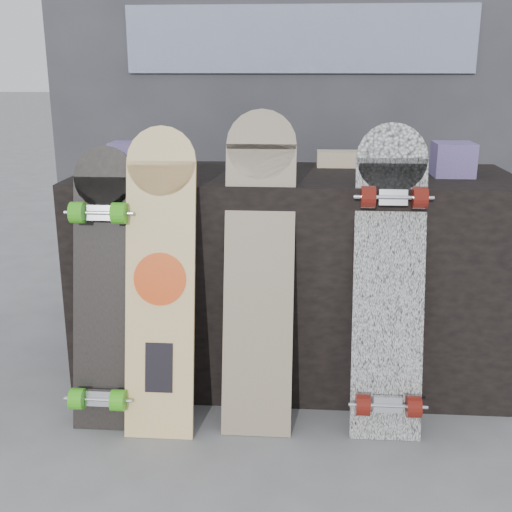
# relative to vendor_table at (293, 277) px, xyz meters

# --- Properties ---
(ground) EXTENTS (60.00, 60.00, 0.00)m
(ground) POSITION_rel_vendor_table_xyz_m (0.00, -0.50, -0.40)
(ground) COLOR slate
(ground) RESTS_ON ground
(vendor_table) EXTENTS (1.60, 0.60, 0.80)m
(vendor_table) POSITION_rel_vendor_table_xyz_m (0.00, 0.00, 0.00)
(vendor_table) COLOR black
(vendor_table) RESTS_ON ground
(booth) EXTENTS (2.40, 0.22, 2.20)m
(booth) POSITION_rel_vendor_table_xyz_m (0.00, 0.85, 0.70)
(booth) COLOR #35343A
(booth) RESTS_ON ground
(merch_box_purple) EXTENTS (0.18, 0.12, 0.10)m
(merch_box_purple) POSITION_rel_vendor_table_xyz_m (-0.62, 0.09, 0.45)
(merch_box_purple) COLOR #443368
(merch_box_purple) RESTS_ON vendor_table
(merch_box_small) EXTENTS (0.14, 0.14, 0.12)m
(merch_box_small) POSITION_rel_vendor_table_xyz_m (0.57, -0.01, 0.46)
(merch_box_small) COLOR #443368
(merch_box_small) RESTS_ON vendor_table
(merch_box_flat) EXTENTS (0.22, 0.10, 0.06)m
(merch_box_flat) POSITION_rel_vendor_table_xyz_m (0.19, 0.19, 0.43)
(merch_box_flat) COLOR #D1B78C
(merch_box_flat) RESTS_ON vendor_table
(longboard_geisha) EXTENTS (0.23, 0.25, 1.00)m
(longboard_geisha) POSITION_rel_vendor_table_xyz_m (-0.43, -0.40, 0.13)
(longboard_geisha) COLOR beige
(longboard_geisha) RESTS_ON ground
(longboard_celtic) EXTENTS (0.23, 0.29, 1.05)m
(longboard_celtic) POSITION_rel_vendor_table_xyz_m (-0.11, -0.34, 0.16)
(longboard_celtic) COLOR beige
(longboard_celtic) RESTS_ON ground
(longboard_cascadia) EXTENTS (0.23, 0.32, 1.01)m
(longboard_cascadia) POSITION_rel_vendor_table_xyz_m (0.32, -0.36, 0.12)
(longboard_cascadia) COLOR white
(longboard_cascadia) RESTS_ON ground
(skateboard_dark) EXTENTS (0.21, 0.29, 0.93)m
(skateboard_dark) POSITION_rel_vendor_table_xyz_m (-0.62, -0.39, 0.08)
(skateboard_dark) COLOR black
(skateboard_dark) RESTS_ON ground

